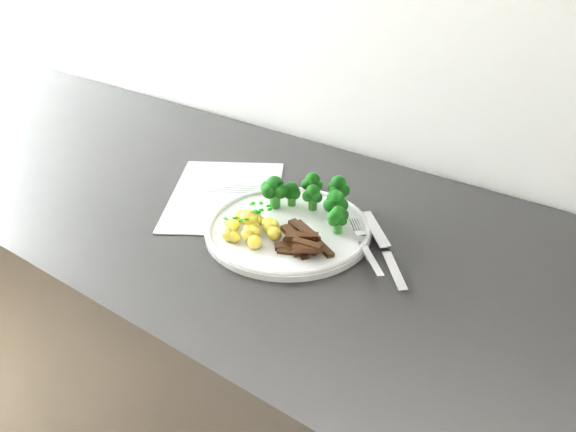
{
  "coord_description": "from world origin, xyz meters",
  "views": [
    {
      "loc": [
        0.47,
        1.03,
        1.42
      ],
      "look_at": [
        0.02,
        1.65,
        0.97
      ],
      "focal_mm": 34.95,
      "sensor_mm": 36.0,
      "label": 1
    }
  ],
  "objects_px": {
    "counter": "(290,423)",
    "knife": "(387,257)",
    "plate": "(288,228)",
    "broccoli": "(312,195)",
    "fork": "(367,249)",
    "potatoes": "(251,225)",
    "beef_strips": "(301,241)",
    "recipe_paper": "(226,195)"
  },
  "relations": [
    {
      "from": "recipe_paper",
      "to": "beef_strips",
      "type": "xyz_separation_m",
      "value": [
        0.21,
        -0.07,
        0.02
      ]
    },
    {
      "from": "recipe_paper",
      "to": "potatoes",
      "type": "relative_size",
      "value": 3.29
    },
    {
      "from": "counter",
      "to": "fork",
      "type": "bearing_deg",
      "value": -1.82
    },
    {
      "from": "counter",
      "to": "potatoes",
      "type": "height_order",
      "value": "potatoes"
    },
    {
      "from": "counter",
      "to": "fork",
      "type": "relative_size",
      "value": 20.82
    },
    {
      "from": "beef_strips",
      "to": "fork",
      "type": "relative_size",
      "value": 0.8
    },
    {
      "from": "counter",
      "to": "fork",
      "type": "distance_m",
      "value": 0.51
    },
    {
      "from": "recipe_paper",
      "to": "knife",
      "type": "relative_size",
      "value": 2.05
    },
    {
      "from": "beef_strips",
      "to": "knife",
      "type": "height_order",
      "value": "beef_strips"
    },
    {
      "from": "counter",
      "to": "plate",
      "type": "relative_size",
      "value": 9.39
    },
    {
      "from": "fork",
      "to": "knife",
      "type": "relative_size",
      "value": 0.74
    },
    {
      "from": "potatoes",
      "to": "beef_strips",
      "type": "relative_size",
      "value": 1.05
    },
    {
      "from": "potatoes",
      "to": "beef_strips",
      "type": "xyz_separation_m",
      "value": [
        0.09,
        0.01,
        -0.0
      ]
    },
    {
      "from": "counter",
      "to": "knife",
      "type": "distance_m",
      "value": 0.51
    },
    {
      "from": "counter",
      "to": "broccoli",
      "type": "bearing_deg",
      "value": 82.44
    },
    {
      "from": "plate",
      "to": "potatoes",
      "type": "bearing_deg",
      "value": -129.49
    },
    {
      "from": "plate",
      "to": "recipe_paper",
      "type": "bearing_deg",
      "value": 168.3
    },
    {
      "from": "fork",
      "to": "broccoli",
      "type": "bearing_deg",
      "value": 158.46
    },
    {
      "from": "recipe_paper",
      "to": "fork",
      "type": "bearing_deg",
      "value": -5.16
    },
    {
      "from": "plate",
      "to": "beef_strips",
      "type": "xyz_separation_m",
      "value": [
        0.05,
        -0.04,
        0.01
      ]
    },
    {
      "from": "fork",
      "to": "potatoes",
      "type": "bearing_deg",
      "value": -163.47
    },
    {
      "from": "potatoes",
      "to": "beef_strips",
      "type": "distance_m",
      "value": 0.09
    },
    {
      "from": "recipe_paper",
      "to": "beef_strips",
      "type": "bearing_deg",
      "value": -18.03
    },
    {
      "from": "fork",
      "to": "knife",
      "type": "xyz_separation_m",
      "value": [
        0.03,
        0.01,
        -0.01
      ]
    },
    {
      "from": "broccoli",
      "to": "potatoes",
      "type": "distance_m",
      "value": 0.12
    },
    {
      "from": "potatoes",
      "to": "fork",
      "type": "relative_size",
      "value": 0.84
    },
    {
      "from": "plate",
      "to": "broccoli",
      "type": "xyz_separation_m",
      "value": [
        0.0,
        0.06,
        0.04
      ]
    },
    {
      "from": "fork",
      "to": "beef_strips",
      "type": "bearing_deg",
      "value": -154.35
    },
    {
      "from": "recipe_paper",
      "to": "potatoes",
      "type": "distance_m",
      "value": 0.15
    },
    {
      "from": "counter",
      "to": "recipe_paper",
      "type": "distance_m",
      "value": 0.5
    },
    {
      "from": "counter",
      "to": "recipe_paper",
      "type": "height_order",
      "value": "recipe_paper"
    },
    {
      "from": "broccoli",
      "to": "fork",
      "type": "distance_m",
      "value": 0.15
    },
    {
      "from": "counter",
      "to": "beef_strips",
      "type": "height_order",
      "value": "beef_strips"
    },
    {
      "from": "potatoes",
      "to": "fork",
      "type": "height_order",
      "value": "potatoes"
    },
    {
      "from": "counter",
      "to": "knife",
      "type": "relative_size",
      "value": 15.48
    },
    {
      "from": "knife",
      "to": "beef_strips",
      "type": "bearing_deg",
      "value": -155.06
    },
    {
      "from": "plate",
      "to": "knife",
      "type": "bearing_deg",
      "value": 6.35
    },
    {
      "from": "recipe_paper",
      "to": "beef_strips",
      "type": "height_order",
      "value": "beef_strips"
    },
    {
      "from": "beef_strips",
      "to": "fork",
      "type": "bearing_deg",
      "value": 25.65
    },
    {
      "from": "counter",
      "to": "broccoli",
      "type": "distance_m",
      "value": 0.52
    },
    {
      "from": "plate",
      "to": "potatoes",
      "type": "xyz_separation_m",
      "value": [
        -0.04,
        -0.05,
        0.01
      ]
    },
    {
      "from": "plate",
      "to": "fork",
      "type": "relative_size",
      "value": 2.22
    }
  ]
}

